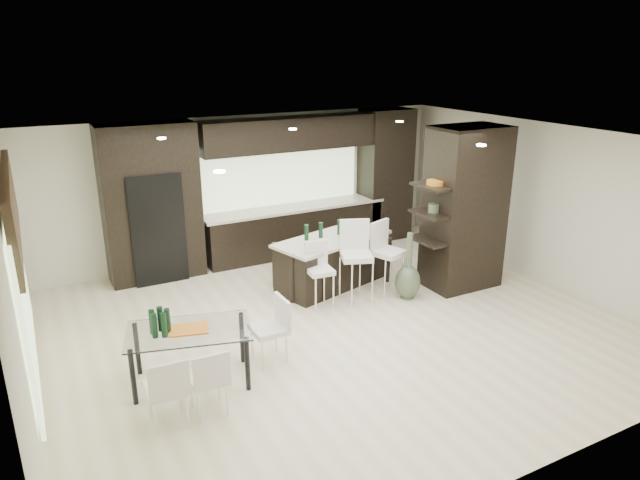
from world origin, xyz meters
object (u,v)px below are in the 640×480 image
stool_right (388,266)px  chair_end (269,334)px  floor_vase (409,266)px  dining_table (191,356)px  chair_far (167,393)px  chair_near (208,382)px  stool_left (320,282)px  kitchen_island (332,261)px  bench (323,272)px  stool_mid (356,270)px

stool_right → chair_end: stool_right is taller
stool_right → floor_vase: bearing=-77.9°
dining_table → chair_far: 0.83m
stool_right → chair_near: (-3.59, -1.77, -0.12)m
stool_left → chair_far: 3.33m
kitchen_island → bench: 0.25m
floor_vase → bench: bearing=130.1°
chair_end → stool_mid: bearing=-61.7°
chair_near → stool_right: bearing=27.6°
stool_left → bench: (0.48, 0.80, -0.20)m
bench → dining_table: dining_table is taller
bench → stool_mid: bearing=-85.5°
floor_vase → kitchen_island: bearing=127.5°
kitchen_island → stool_mid: 0.78m
stool_left → stool_mid: (0.62, -0.04, 0.10)m
kitchen_island → stool_right: size_ratio=2.06×
kitchen_island → dining_table: (-2.97, -1.83, -0.07)m
stool_mid → chair_far: bearing=-131.7°
chair_near → chair_end: chair_end is taller
bench → floor_vase: bearing=-54.9°
floor_vase → stool_left: bearing=167.0°
stool_left → floor_vase: floor_vase is taller
floor_vase → chair_far: floor_vase is taller
dining_table → stool_mid: bearing=34.7°
dining_table → chair_end: bearing=15.0°
stool_right → stool_mid: bearing=161.7°
dining_table → chair_far: chair_far is taller
stool_right → chair_far: bearing=-176.2°
stool_left → floor_vase: (1.43, -0.33, 0.13)m
chair_far → kitchen_island: bearing=38.5°
kitchen_island → stool_mid: bearing=-105.7°
stool_left → stool_mid: 0.63m
stool_left → dining_table: size_ratio=0.59×
stool_left → chair_far: size_ratio=1.10×
stool_mid → stool_left: bearing=-163.0°
bench → chair_near: 3.84m
dining_table → chair_near: 0.69m
floor_vase → dining_table: size_ratio=0.76×
bench → chair_near: chair_near is taller
bench → floor_vase: size_ratio=1.09×
stool_mid → dining_table: (-2.97, -1.06, -0.18)m
stool_mid → stool_right: (0.62, 0.02, -0.04)m
stool_mid → chair_end: bearing=-130.3°
stool_left → stool_right: size_ratio=0.87×
chair_near → stool_left: bearing=38.8°
bench → chair_far: chair_far is taller
bench → dining_table: (-2.82, -1.91, 0.12)m
bench → chair_near: bearing=-142.5°
stool_right → chair_far: stool_right is taller
chair_end → dining_table: bearing=89.7°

